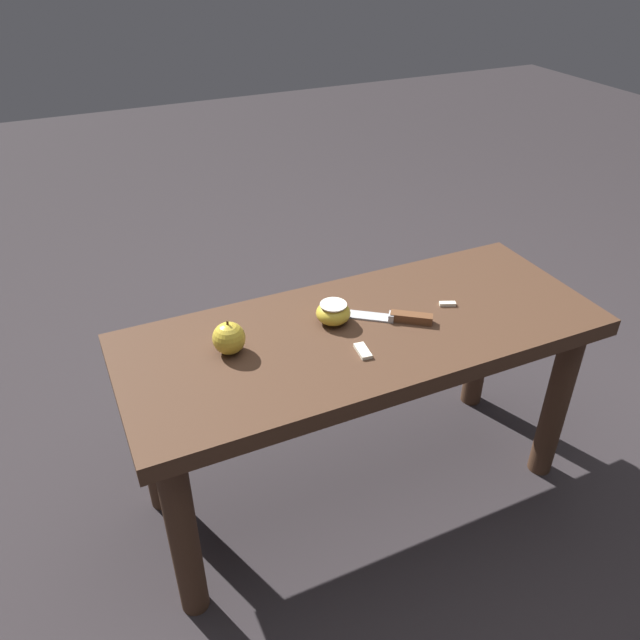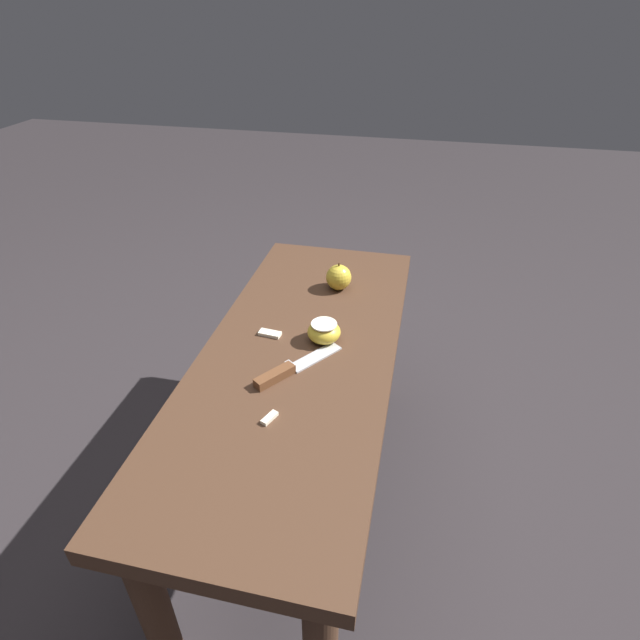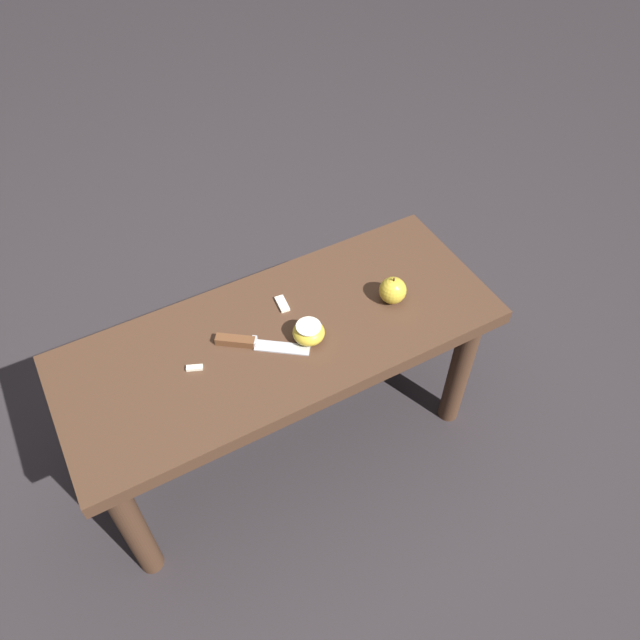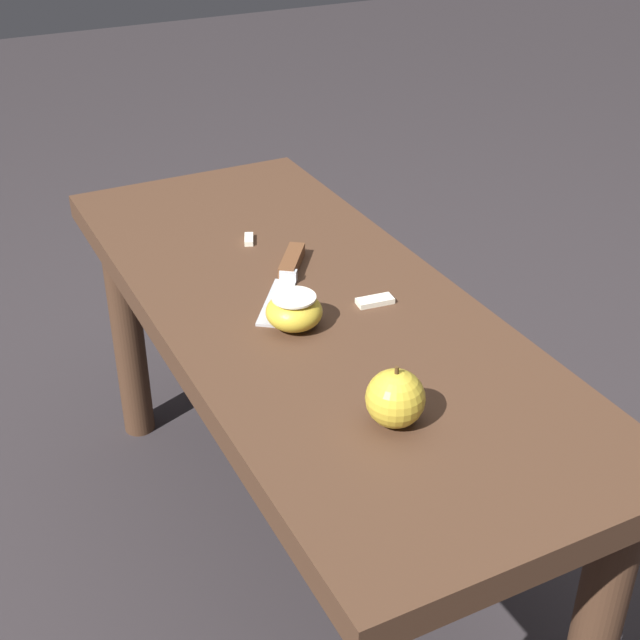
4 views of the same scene
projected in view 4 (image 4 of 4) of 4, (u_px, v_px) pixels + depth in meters
The scene contains 7 objects.
ground_plane at pixel (311, 556), 1.52m from camera, with size 8.00×8.00×0.00m, color #2D282B.
wooden_bench at pixel (309, 353), 1.30m from camera, with size 1.07×0.43×0.50m.
knife at pixel (288, 272), 1.32m from camera, with size 0.20×0.15×0.02m.
apple_whole at pixel (395, 398), 1.00m from camera, with size 0.07×0.07×0.08m.
apple_cut at pixel (294, 311), 1.19m from camera, with size 0.08×0.08×0.05m.
apple_slice_near_knife at pixel (375, 301), 1.25m from camera, with size 0.03×0.05×0.01m.
apple_slice_center at pixel (249, 239), 1.43m from camera, with size 0.04×0.03×0.01m.
Camera 4 is at (-0.98, 0.48, 1.12)m, focal length 50.00 mm.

